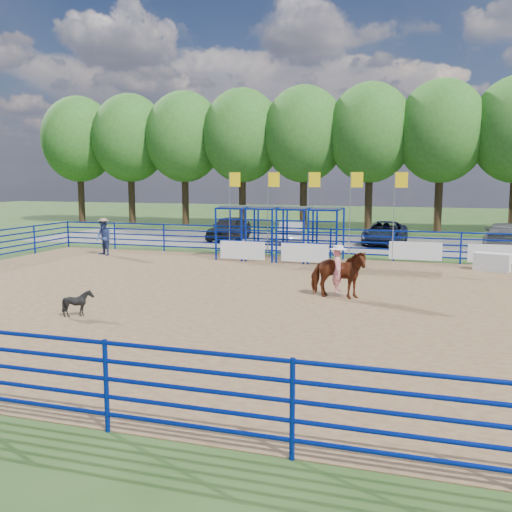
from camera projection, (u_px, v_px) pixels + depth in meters
name	position (u px, v px, depth m)	size (l,w,h in m)	color
ground	(276.00, 301.00, 18.48)	(120.00, 120.00, 0.00)	#365522
arena_dirt	(276.00, 301.00, 18.48)	(30.00, 20.00, 0.02)	olive
gravel_strip	(351.00, 243.00, 34.54)	(40.00, 10.00, 0.01)	slate
announcer_table	(492.00, 262.00, 24.17)	(1.43, 0.67, 0.76)	silver
horse_and_rider	(338.00, 271.00, 18.71)	(1.94, 0.95, 2.47)	maroon
calf	(78.00, 303.00, 16.32)	(0.63, 0.71, 0.78)	black
spectator_cowboy	(104.00, 237.00, 28.86)	(1.09, 1.00, 1.87)	navy
car_a	(229.00, 228.00, 36.03)	(1.77, 4.40, 1.50)	black
car_b	(291.00, 232.00, 34.50)	(1.36, 3.90, 1.28)	gray
car_c	(385.00, 233.00, 33.73)	(2.24, 4.86, 1.35)	black
car_d	(505.00, 237.00, 30.82)	(2.14, 5.26, 1.53)	#59595C
perimeter_fence	(276.00, 278.00, 18.37)	(30.10, 20.10, 1.50)	#071F9A
chute_assembly	(287.00, 234.00, 27.22)	(19.32, 2.41, 4.20)	#071F9A
treeline	(370.00, 128.00, 41.99)	(56.40, 6.40, 11.24)	#3F2B19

